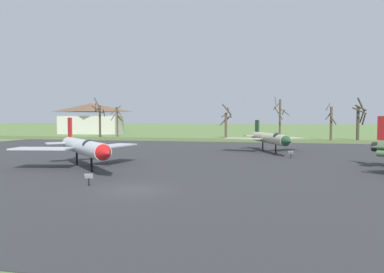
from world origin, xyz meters
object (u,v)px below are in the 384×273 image
(jet_fighter_rear_center, at_px, (270,138))
(visitor_building, at_px, (92,119))
(info_placard_front_left, at_px, (89,178))
(info_placard_rear_center, at_px, (291,154))
(jet_fighter_front_left, at_px, (84,147))

(jet_fighter_rear_center, relative_size, visitor_building, 0.69)
(info_placard_front_left, distance_m, visitor_building, 88.43)
(jet_fighter_rear_center, bearing_deg, visitor_building, 136.77)
(jet_fighter_rear_center, xyz_separation_m, info_placard_rear_center, (2.35, -7.01, -1.41))
(info_placard_rear_center, bearing_deg, visitor_building, 134.29)
(info_placard_rear_center, xyz_separation_m, visitor_building, (-56.39, 57.80, 4.00))
(jet_fighter_front_left, distance_m, jet_fighter_rear_center, 25.29)
(jet_fighter_front_left, height_order, info_placard_front_left, jet_fighter_front_left)
(info_placard_front_left, distance_m, jet_fighter_rear_center, 29.27)
(jet_fighter_front_left, bearing_deg, info_placard_rear_center, 32.94)
(jet_fighter_front_left, bearing_deg, info_placard_front_left, -58.13)
(jet_fighter_front_left, distance_m, visitor_building, 79.48)
(jet_fighter_rear_center, bearing_deg, jet_fighter_front_left, -130.61)
(visitor_building, bearing_deg, jet_fighter_front_left, -61.77)
(jet_fighter_front_left, relative_size, info_placard_rear_center, 13.26)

